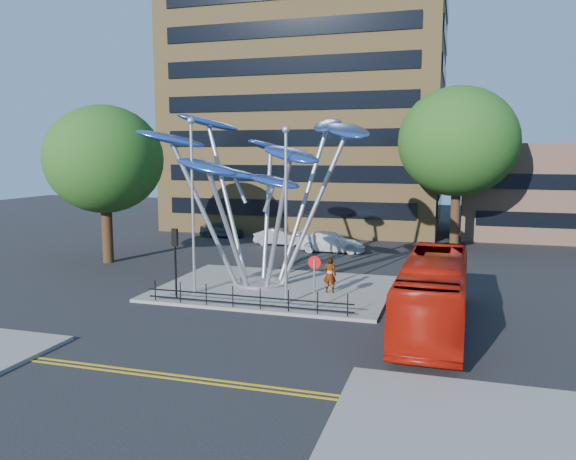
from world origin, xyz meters
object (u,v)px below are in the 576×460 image
(tree_right, at_px, (458,142))
(pedestrian, at_px, (330,275))
(parked_car_mid, at_px, (280,237))
(leaf_sculpture, at_px, (260,159))
(street_lamp_right, at_px, (286,199))
(traffic_light_island, at_px, (175,248))
(parked_car_right, at_px, (331,242))
(no_entry_sign_island, at_px, (314,273))
(tree_left, at_px, (104,160))
(parked_car_left, at_px, (222,230))
(red_bus, at_px, (434,293))
(street_lamp_left, at_px, (192,191))

(tree_right, relative_size, pedestrian, 6.64)
(parked_car_mid, bearing_deg, leaf_sculpture, -168.10)
(street_lamp_right, xyz_separation_m, pedestrian, (1.52, 2.64, -4.03))
(traffic_light_island, height_order, parked_car_right, traffic_light_island)
(traffic_light_island, distance_m, parked_car_mid, 17.59)
(no_entry_sign_island, relative_size, parked_car_mid, 0.62)
(parked_car_right, bearing_deg, parked_car_mid, 65.81)
(leaf_sculpture, distance_m, parked_car_mid, 15.01)
(tree_left, height_order, parked_car_left, tree_left)
(parked_car_left, height_order, parked_car_mid, parked_car_mid)
(tree_left, bearing_deg, parked_car_mid, 48.57)
(pedestrian, distance_m, parked_car_mid, 16.05)
(leaf_sculpture, relative_size, traffic_light_island, 3.71)
(no_entry_sign_island, height_order, parked_car_right, no_entry_sign_island)
(no_entry_sign_island, relative_size, parked_car_left, 0.65)
(red_bus, bearing_deg, traffic_light_island, 176.89)
(red_bus, distance_m, parked_car_right, 18.49)
(traffic_light_island, xyz_separation_m, parked_car_right, (4.31, 15.75, -1.89))
(tree_left, height_order, traffic_light_island, tree_left)
(traffic_light_island, distance_m, pedestrian, 7.85)
(street_lamp_right, relative_size, traffic_light_island, 2.42)
(street_lamp_left, distance_m, pedestrian, 8.10)
(red_bus, bearing_deg, parked_car_mid, 125.30)
(street_lamp_left, height_order, parked_car_mid, street_lamp_left)
(tree_right, distance_m, pedestrian, 18.76)
(tree_left, xyz_separation_m, red_bus, (21.30, -8.41, -5.30))
(traffic_light_island, bearing_deg, leaf_sculpture, 54.96)
(pedestrian, bearing_deg, parked_car_left, -59.17)
(no_entry_sign_island, bearing_deg, street_lamp_right, 162.13)
(parked_car_mid, distance_m, parked_car_right, 4.82)
(parked_car_mid, bearing_deg, no_entry_sign_island, -158.93)
(tree_right, xyz_separation_m, parked_car_right, (-8.69, -3.75, -7.31))
(red_bus, height_order, parked_car_left, red_bus)
(street_lamp_right, distance_m, pedestrian, 5.06)
(no_entry_sign_island, bearing_deg, traffic_light_island, -179.87)
(traffic_light_island, xyz_separation_m, parked_car_mid, (-0.19, 17.48, -1.96))
(tree_left, distance_m, parked_car_left, 14.35)
(traffic_light_island, height_order, parked_car_left, traffic_light_island)
(street_lamp_right, bearing_deg, parked_car_right, 94.48)
(traffic_light_island, relative_size, pedestrian, 1.88)
(parked_car_mid, bearing_deg, tree_right, -82.61)
(parked_car_left, bearing_deg, street_lamp_left, -158.22)
(no_entry_sign_island, bearing_deg, pedestrian, 89.58)
(leaf_sculpture, xyz_separation_m, parked_car_mid, (-3.13, 13.30, -6.22))
(parked_car_left, height_order, parked_car_right, parked_car_right)
(street_lamp_right, relative_size, parked_car_right, 1.65)
(leaf_sculpture, xyz_separation_m, parked_car_right, (1.37, 11.57, -6.14))
(street_lamp_left, distance_m, no_entry_sign_island, 7.47)
(tree_right, xyz_separation_m, no_entry_sign_island, (-6.00, -19.48, -6.22))
(parked_car_mid, height_order, parked_car_right, parked_car_right)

